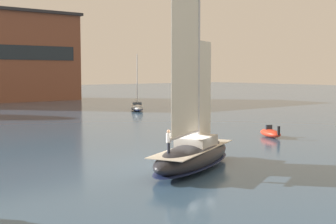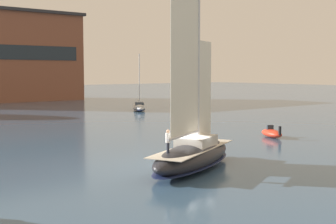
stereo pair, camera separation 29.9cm
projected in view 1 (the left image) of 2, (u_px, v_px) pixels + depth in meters
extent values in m
plane|color=#385675|center=(193.00, 169.00, 34.65)|extent=(400.00, 400.00, 0.00)
ellipsoid|color=#232328|center=(193.00, 156.00, 34.56)|extent=(11.82, 7.94, 1.97)
ellipsoid|color=#19234C|center=(193.00, 163.00, 34.61)|extent=(11.94, 8.02, 0.24)
cube|color=beige|center=(193.00, 148.00, 34.52)|extent=(10.34, 6.87, 0.06)
cube|color=beige|center=(196.00, 141.00, 35.00)|extent=(3.90, 3.45, 0.81)
cylinder|color=silver|center=(199.00, 50.00, 34.72)|extent=(0.23, 0.23, 14.45)
cylinder|color=silver|center=(184.00, 135.00, 32.90)|extent=(4.77, 2.44, 0.20)
cube|color=silver|center=(186.00, 51.00, 32.58)|extent=(4.32, 2.11, 11.85)
cube|color=silver|center=(205.00, 93.00, 36.23)|extent=(2.30, 1.13, 7.95)
cylinder|color=#232838|center=(169.00, 149.00, 31.52)|extent=(0.27, 0.27, 0.85)
cylinder|color=silver|center=(169.00, 138.00, 31.46)|extent=(0.45, 0.45, 0.65)
sphere|color=tan|center=(169.00, 131.00, 31.42)|extent=(0.24, 0.24, 0.24)
ellipsoid|color=silver|center=(137.00, 107.00, 86.08)|extent=(5.59, 7.53, 1.27)
ellipsoid|color=#19234C|center=(137.00, 109.00, 86.11)|extent=(5.64, 7.60, 0.15)
cube|color=silver|center=(137.00, 105.00, 86.05)|extent=(4.84, 6.58, 0.06)
cube|color=#333D4C|center=(137.00, 104.00, 85.66)|extent=(2.33, 2.55, 0.52)
cylinder|color=silver|center=(137.00, 80.00, 85.05)|extent=(0.15, 0.15, 9.37)
cylinder|color=silver|center=(137.00, 101.00, 87.05)|extent=(1.81, 2.98, 0.13)
cylinder|color=silver|center=(137.00, 100.00, 87.04)|extent=(1.70, 2.72, 0.20)
ellipsoid|color=red|center=(270.00, 133.00, 51.36)|extent=(2.78, 3.99, 0.89)
cube|color=black|center=(279.00, 131.00, 49.64)|extent=(0.30, 0.28, 0.98)
cube|color=#28333D|center=(269.00, 127.00, 51.66)|extent=(0.78, 0.50, 0.53)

